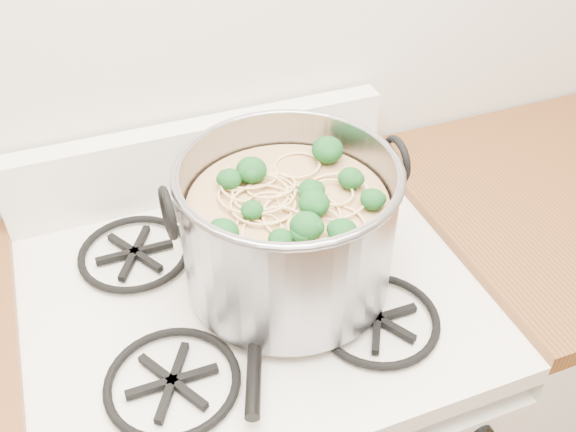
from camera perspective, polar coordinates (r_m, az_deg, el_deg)
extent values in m
cube|color=white|center=(1.14, -3.39, -7.17)|extent=(0.76, 0.65, 0.04)
cube|color=black|center=(1.11, -3.45, -6.04)|extent=(0.60, 0.56, 0.02)
cylinder|color=black|center=(1.14, 16.63, -17.71)|extent=(0.04, 0.03, 0.04)
cylinder|color=gray|center=(1.03, 0.00, -0.97)|extent=(0.34, 0.34, 0.23)
torus|color=gray|center=(0.96, 0.00, 3.99)|extent=(0.35, 0.35, 0.01)
torus|color=black|center=(0.94, -10.62, 0.26)|extent=(0.01, 0.08, 0.08)
torus|color=black|center=(1.04, 9.58, 4.91)|extent=(0.01, 0.08, 0.08)
cylinder|color=#A37A4D|center=(1.05, 0.00, -2.21)|extent=(0.32, 0.32, 0.17)
sphere|color=#13491A|center=(0.98, 0.00, 2.20)|extent=(0.04, 0.04, 0.04)
sphere|color=#13491A|center=(0.98, 0.00, 2.20)|extent=(0.04, 0.04, 0.04)
sphere|color=#13491A|center=(0.98, 0.00, 2.20)|extent=(0.04, 0.04, 0.04)
sphere|color=#13491A|center=(0.98, 0.00, 2.20)|extent=(0.04, 0.04, 0.04)
sphere|color=#13491A|center=(0.98, 0.00, 2.20)|extent=(0.04, 0.04, 0.04)
sphere|color=#13491A|center=(0.98, 0.00, 2.20)|extent=(0.04, 0.04, 0.04)
sphere|color=#13491A|center=(0.98, 0.00, 2.20)|extent=(0.04, 0.04, 0.04)
sphere|color=#13491A|center=(0.98, 0.00, 2.20)|extent=(0.04, 0.04, 0.04)
sphere|color=#13491A|center=(0.98, 0.00, 2.20)|extent=(0.04, 0.04, 0.04)
sphere|color=#13491A|center=(0.98, 0.00, 2.20)|extent=(0.04, 0.04, 0.04)
sphere|color=#13491A|center=(0.98, 0.00, 2.20)|extent=(0.04, 0.04, 0.04)
sphere|color=#13491A|center=(0.98, 0.00, 2.20)|extent=(0.04, 0.04, 0.04)
sphere|color=#13491A|center=(0.98, 0.00, 2.20)|extent=(0.04, 0.04, 0.04)
sphere|color=#13491A|center=(0.98, 0.00, 2.20)|extent=(0.04, 0.04, 0.04)
imported|color=white|center=(1.21, 0.64, 0.08)|extent=(0.15, 0.15, 0.03)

